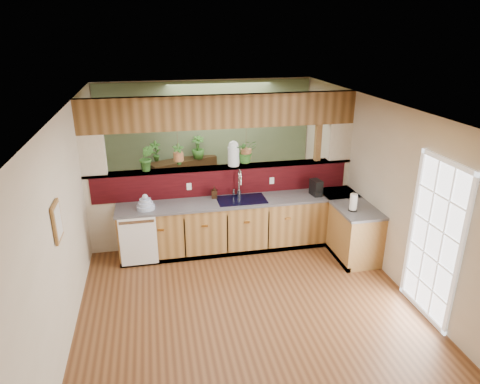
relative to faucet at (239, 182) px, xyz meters
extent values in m
cube|color=brown|center=(-0.24, -1.13, -1.17)|extent=(4.60, 7.00, 0.01)
cube|color=brown|center=(-0.24, -1.13, 1.43)|extent=(4.60, 7.00, 0.01)
cube|color=beige|center=(-0.24, 2.37, 0.13)|extent=(4.60, 0.02, 2.60)
cube|color=beige|center=(-2.54, -1.13, 0.13)|extent=(0.02, 7.00, 2.60)
cube|color=beige|center=(2.06, -1.13, 0.13)|extent=(0.02, 7.00, 2.60)
cube|color=beige|center=(-0.24, 0.22, -0.49)|extent=(4.60, 0.15, 1.35)
cube|color=#34060A|center=(-0.24, 0.14, -0.04)|extent=(4.40, 0.02, 0.45)
cube|color=brown|center=(-0.24, 0.22, 0.20)|extent=(4.60, 0.21, 0.04)
cube|color=brown|center=(-0.24, 0.22, 1.16)|extent=(4.60, 0.15, 0.55)
cube|color=beige|center=(-2.34, 0.22, 0.53)|extent=(0.40, 0.15, 0.70)
cube|color=beige|center=(1.86, 0.22, 0.53)|extent=(0.40, 0.15, 0.70)
cube|color=brown|center=(1.46, 0.22, 0.13)|extent=(0.10, 0.10, 2.60)
cube|color=brown|center=(-0.24, 0.22, 0.20)|extent=(4.60, 0.21, 0.04)
cube|color=brown|center=(-0.24, 0.22, 1.16)|extent=(4.60, 0.15, 0.55)
cube|color=#586C4A|center=(-0.24, 2.35, 0.13)|extent=(4.55, 0.02, 2.55)
cube|color=brown|center=(0.01, -0.15, -0.74)|extent=(4.10, 0.60, 0.86)
cube|color=#4E4D53|center=(0.01, -0.15, -0.29)|extent=(4.14, 0.64, 0.04)
cube|color=brown|center=(1.76, -0.59, -0.74)|extent=(0.60, 1.48, 0.86)
cube|color=#4E4D53|center=(1.76, -0.59, -0.29)|extent=(0.64, 1.52, 0.04)
cube|color=brown|center=(1.76, -0.15, -0.74)|extent=(0.60, 0.60, 0.86)
cube|color=#4E4D53|center=(1.76, -0.15, -0.29)|extent=(0.64, 0.64, 0.04)
cube|color=black|center=(0.01, -0.42, -1.13)|extent=(4.10, 0.06, 0.08)
cube|color=black|center=(1.49, -0.59, -1.13)|extent=(0.06, 1.48, 0.08)
cube|color=white|center=(-1.72, -0.46, -0.72)|extent=(0.58, 0.02, 0.82)
cube|color=#B7B7B2|center=(-1.72, -0.48, -0.37)|extent=(0.54, 0.01, 0.05)
cube|color=black|center=(0.01, -0.15, -0.28)|extent=(0.82, 0.50, 0.03)
cube|color=black|center=(-0.18, -0.15, -0.37)|extent=(0.34, 0.40, 0.16)
cube|color=black|center=(0.20, -0.15, -0.37)|extent=(0.34, 0.40, 0.16)
cube|color=white|center=(2.03, -2.43, -0.12)|extent=(0.06, 1.02, 2.16)
cube|color=brown|center=(-2.51, -1.93, 0.38)|extent=(0.03, 0.35, 0.45)
cube|color=silver|center=(-2.50, -1.93, 0.38)|extent=(0.01, 0.27, 0.37)
cylinder|color=#B7B7B2|center=(0.00, 0.05, -0.21)|extent=(0.07, 0.07, 0.11)
cylinder|color=#B7B7B2|center=(0.00, 0.05, -0.02)|extent=(0.03, 0.03, 0.29)
torus|color=#B7B7B2|center=(0.00, -0.03, 0.12)|extent=(0.22, 0.03, 0.21)
cylinder|color=#B7B7B2|center=(0.00, -0.12, 0.05)|extent=(0.03, 0.03, 0.13)
cylinder|color=#B7B7B2|center=(-0.09, 0.05, -0.19)|extent=(0.03, 0.03, 0.11)
cylinder|color=#A3B2D3|center=(-1.57, -0.23, -0.23)|extent=(0.29, 0.29, 0.06)
cylinder|color=#A3B2D3|center=(-1.57, -0.23, -0.18)|extent=(0.24, 0.24, 0.05)
cylinder|color=#A3B2D3|center=(-1.57, -0.23, -0.12)|extent=(0.18, 0.18, 0.05)
sphere|color=#A3B2D3|center=(-1.57, -0.23, -0.06)|extent=(0.09, 0.09, 0.09)
imported|color=#342013|center=(-0.43, 0.02, -0.16)|extent=(0.10, 0.11, 0.21)
cube|color=black|center=(1.31, -0.20, -0.13)|extent=(0.14, 0.24, 0.27)
cube|color=black|center=(1.31, -0.28, -0.22)|extent=(0.13, 0.09, 0.09)
cylinder|color=silver|center=(1.31, -0.25, -0.18)|extent=(0.07, 0.07, 0.07)
cylinder|color=black|center=(1.64, -0.95, -0.26)|extent=(0.14, 0.14, 0.02)
cylinder|color=#B7B7B2|center=(1.64, -0.95, -0.12)|extent=(0.02, 0.02, 0.30)
cylinder|color=white|center=(1.64, -0.95, -0.12)|extent=(0.12, 0.12, 0.26)
cylinder|color=silver|center=(-0.05, 0.22, 0.39)|extent=(0.20, 0.20, 0.33)
sphere|color=silver|center=(-0.05, 0.22, 0.57)|extent=(0.17, 0.17, 0.17)
imported|color=#29591F|center=(-1.50, 0.22, 0.45)|extent=(0.28, 0.24, 0.45)
cylinder|color=brown|center=(-0.98, 0.22, 0.69)|extent=(0.01, 0.01, 0.38)
cylinder|color=brown|center=(-0.98, 0.22, 0.44)|extent=(0.17, 0.17, 0.14)
imported|color=#29591F|center=(-0.98, 0.22, 0.66)|extent=(0.19, 0.14, 0.36)
cylinder|color=brown|center=(0.17, 0.22, 0.68)|extent=(0.01, 0.01, 0.40)
cylinder|color=brown|center=(0.17, 0.22, 0.43)|extent=(0.19, 0.19, 0.16)
imported|color=#29591F|center=(0.17, 0.22, 0.67)|extent=(0.37, 0.32, 0.40)
cube|color=black|center=(-0.79, 2.12, -0.67)|extent=(1.49, 0.92, 0.97)
imported|color=#29591F|center=(-1.34, 2.12, 0.03)|extent=(0.23, 0.16, 0.42)
imported|color=#29591F|center=(-0.46, 2.12, 0.06)|extent=(0.30, 0.30, 0.49)
imported|color=#29591F|center=(0.36, 1.14, -0.79)|extent=(0.85, 0.81, 0.75)
camera|label=1|loc=(-1.37, -6.67, 2.45)|focal=32.00mm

